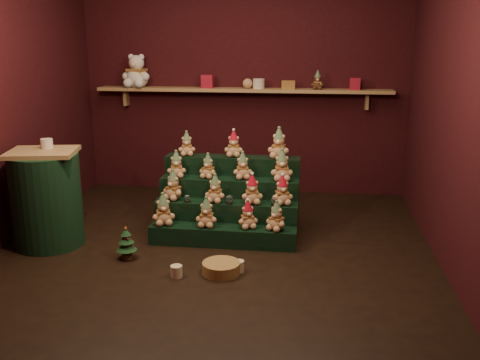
# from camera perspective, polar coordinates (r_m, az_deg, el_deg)

# --- Properties ---
(ground) EXTENTS (4.00, 4.00, 0.00)m
(ground) POSITION_cam_1_polar(r_m,az_deg,el_deg) (5.09, -2.52, -7.15)
(ground) COLOR black
(ground) RESTS_ON ground
(back_wall) EXTENTS (4.00, 0.10, 2.80)m
(back_wall) POSITION_cam_1_polar(r_m,az_deg,el_deg) (6.77, 0.44, 10.56)
(back_wall) COLOR black
(back_wall) RESTS_ON ground
(front_wall) EXTENTS (4.00, 0.10, 2.80)m
(front_wall) POSITION_cam_1_polar(r_m,az_deg,el_deg) (2.78, -10.31, 4.12)
(front_wall) COLOR black
(front_wall) RESTS_ON ground
(right_wall) EXTENTS (0.10, 4.00, 2.80)m
(right_wall) POSITION_cam_1_polar(r_m,az_deg,el_deg) (4.82, 22.25, 7.75)
(right_wall) COLOR black
(right_wall) RESTS_ON ground
(back_shelf) EXTENTS (3.60, 0.26, 0.24)m
(back_shelf) POSITION_cam_1_polar(r_m,az_deg,el_deg) (6.60, 0.25, 9.53)
(back_shelf) COLOR tan
(back_shelf) RESTS_ON ground
(riser_tier_front) EXTENTS (1.40, 0.22, 0.18)m
(riser_tier_front) POSITION_cam_1_polar(r_m,az_deg,el_deg) (5.11, -1.86, -5.97)
(riser_tier_front) COLOR black
(riser_tier_front) RESTS_ON ground
(riser_tier_midfront) EXTENTS (1.40, 0.22, 0.36)m
(riser_tier_midfront) POSITION_cam_1_polar(r_m,az_deg,el_deg) (5.28, -1.47, -4.22)
(riser_tier_midfront) COLOR black
(riser_tier_midfront) RESTS_ON ground
(riser_tier_midback) EXTENTS (1.40, 0.22, 0.54)m
(riser_tier_midback) POSITION_cam_1_polar(r_m,az_deg,el_deg) (5.46, -1.12, -2.58)
(riser_tier_midback) COLOR black
(riser_tier_midback) RESTS_ON ground
(riser_tier_back) EXTENTS (1.40, 0.22, 0.72)m
(riser_tier_back) POSITION_cam_1_polar(r_m,az_deg,el_deg) (5.64, -0.78, -1.05)
(riser_tier_back) COLOR black
(riser_tier_back) RESTS_ON ground
(teddy_0) EXTENTS (0.27, 0.26, 0.30)m
(teddy_0) POSITION_cam_1_polar(r_m,az_deg,el_deg) (5.15, -8.19, -3.11)
(teddy_0) COLOR tan
(teddy_0) RESTS_ON riser_tier_front
(teddy_1) EXTENTS (0.20, 0.18, 0.28)m
(teddy_1) POSITION_cam_1_polar(r_m,az_deg,el_deg) (5.05, -3.59, -3.46)
(teddy_1) COLOR tan
(teddy_1) RESTS_ON riser_tier_front
(teddy_2) EXTENTS (0.24, 0.23, 0.26)m
(teddy_2) POSITION_cam_1_polar(r_m,az_deg,el_deg) (5.01, 0.82, -3.70)
(teddy_2) COLOR tan
(teddy_2) RESTS_ON riser_tier_front
(teddy_3) EXTENTS (0.26, 0.25, 0.27)m
(teddy_3) POSITION_cam_1_polar(r_m,az_deg,el_deg) (4.96, 3.92, -3.85)
(teddy_3) COLOR tan
(teddy_3) RESTS_ON riser_tier_front
(teddy_4) EXTENTS (0.27, 0.25, 0.29)m
(teddy_4) POSITION_cam_1_polar(r_m,az_deg,el_deg) (5.31, -7.14, -0.54)
(teddy_4) COLOR tan
(teddy_4) RESTS_ON riser_tier_midfront
(teddy_5) EXTENTS (0.22, 0.20, 0.28)m
(teddy_5) POSITION_cam_1_polar(r_m,az_deg,el_deg) (5.19, -2.66, -0.91)
(teddy_5) COLOR tan
(teddy_5) RESTS_ON riser_tier_midfront
(teddy_6) EXTENTS (0.24, 0.22, 0.29)m
(teddy_6) POSITION_cam_1_polar(r_m,az_deg,el_deg) (5.14, 1.30, -1.01)
(teddy_6) COLOR tan
(teddy_6) RESTS_ON riser_tier_midfront
(teddy_7) EXTENTS (0.25, 0.23, 0.28)m
(teddy_7) POSITION_cam_1_polar(r_m,az_deg,el_deg) (5.13, 4.54, -1.09)
(teddy_7) COLOR tan
(teddy_7) RESTS_ON riser_tier_midfront
(teddy_8) EXTENTS (0.23, 0.21, 0.27)m
(teddy_8) POSITION_cam_1_polar(r_m,az_deg,el_deg) (5.44, -6.81, 1.67)
(teddy_8) COLOR tan
(teddy_8) RESTS_ON riser_tier_midback
(teddy_9) EXTENTS (0.21, 0.20, 0.25)m
(teddy_9) POSITION_cam_1_polar(r_m,az_deg,el_deg) (5.39, -3.43, 1.50)
(teddy_9) COLOR tan
(teddy_9) RESTS_ON riser_tier_midback
(teddy_10) EXTENTS (0.23, 0.21, 0.27)m
(teddy_10) POSITION_cam_1_polar(r_m,az_deg,el_deg) (5.35, 0.28, 1.55)
(teddy_10) COLOR tan
(teddy_10) RESTS_ON riser_tier_midback
(teddy_11) EXTENTS (0.24, 0.23, 0.31)m
(teddy_11) POSITION_cam_1_polar(r_m,az_deg,el_deg) (5.30, 4.49, 1.58)
(teddy_11) COLOR tan
(teddy_11) RESTS_ON riser_tier_midback
(teddy_12) EXTENTS (0.21, 0.19, 0.25)m
(teddy_12) POSITION_cam_1_polar(r_m,az_deg,el_deg) (5.61, -5.70, 3.87)
(teddy_12) COLOR tan
(teddy_12) RESTS_ON riser_tier_back
(teddy_13) EXTENTS (0.20, 0.18, 0.27)m
(teddy_13) POSITION_cam_1_polar(r_m,az_deg,el_deg) (5.53, -0.68, 3.89)
(teddy_13) COLOR tan
(teddy_13) RESTS_ON riser_tier_back
(teddy_14) EXTENTS (0.25, 0.23, 0.31)m
(teddy_14) POSITION_cam_1_polar(r_m,az_deg,el_deg) (5.47, 4.17, 3.94)
(teddy_14) COLOR tan
(teddy_14) RESTS_ON riser_tier_back
(snow_globe_a) EXTENTS (0.06, 0.06, 0.08)m
(snow_globe_a) POSITION_cam_1_polar(r_m,az_deg,el_deg) (5.23, -5.64, -1.97)
(snow_globe_a) COLOR black
(snow_globe_a) RESTS_ON riser_tier_midfront
(snow_globe_b) EXTENTS (0.07, 0.07, 0.09)m
(snow_globe_b) POSITION_cam_1_polar(r_m,az_deg,el_deg) (5.15, -1.14, -2.08)
(snow_globe_b) COLOR black
(snow_globe_b) RESTS_ON riser_tier_midfront
(snow_globe_c) EXTENTS (0.07, 0.07, 0.09)m
(snow_globe_c) POSITION_cam_1_polar(r_m,az_deg,el_deg) (5.10, 3.68, -2.28)
(snow_globe_c) COLOR black
(snow_globe_c) RESTS_ON riser_tier_midfront
(side_table) EXTENTS (0.69, 0.64, 0.92)m
(side_table) POSITION_cam_1_polar(r_m,az_deg,el_deg) (5.32, -19.93, -1.89)
(side_table) COLOR tan
(side_table) RESTS_ON ground
(table_ornament) EXTENTS (0.11, 0.11, 0.09)m
(table_ornament) POSITION_cam_1_polar(r_m,az_deg,el_deg) (5.30, -19.92, 3.69)
(table_ornament) COLOR beige
(table_ornament) RESTS_ON side_table
(mini_christmas_tree) EXTENTS (0.18, 0.18, 0.31)m
(mini_christmas_tree) POSITION_cam_1_polar(r_m,az_deg,el_deg) (4.88, -12.03, -6.55)
(mini_christmas_tree) COLOR #422C17
(mini_christmas_tree) RESTS_ON ground
(mug_left) EXTENTS (0.10, 0.10, 0.10)m
(mug_left) POSITION_cam_1_polar(r_m,az_deg,el_deg) (4.49, -6.80, -9.65)
(mug_left) COLOR beige
(mug_left) RESTS_ON ground
(mug_right) EXTENTS (0.10, 0.10, 0.10)m
(mug_right) POSITION_cam_1_polar(r_m,az_deg,el_deg) (4.56, -0.17, -9.19)
(mug_right) COLOR beige
(mug_right) RESTS_ON ground
(wicker_basket) EXTENTS (0.38, 0.38, 0.10)m
(wicker_basket) POSITION_cam_1_polar(r_m,az_deg,el_deg) (4.53, -2.02, -9.37)
(wicker_basket) COLOR #A88343
(wicker_basket) RESTS_ON ground
(white_bear) EXTENTS (0.41, 0.38, 0.51)m
(white_bear) POSITION_cam_1_polar(r_m,az_deg,el_deg) (6.84, -10.97, 11.81)
(white_bear) COLOR white
(white_bear) RESTS_ON back_shelf
(brown_bear) EXTENTS (0.15, 0.14, 0.21)m
(brown_bear) POSITION_cam_1_polar(r_m,az_deg,el_deg) (6.50, 8.27, 10.47)
(brown_bear) COLOR #492918
(brown_bear) RESTS_ON back_shelf
(gift_tin_red_a) EXTENTS (0.14, 0.14, 0.16)m
(gift_tin_red_a) POSITION_cam_1_polar(r_m,az_deg,el_deg) (6.64, -3.48, 10.45)
(gift_tin_red_a) COLOR #AF1B32
(gift_tin_red_a) RESTS_ON back_shelf
(gift_tin_cream) EXTENTS (0.14, 0.14, 0.12)m
(gift_tin_cream) POSITION_cam_1_polar(r_m,az_deg,el_deg) (6.55, 2.00, 10.24)
(gift_tin_cream) COLOR beige
(gift_tin_cream) RESTS_ON back_shelf
(gift_tin_red_b) EXTENTS (0.12, 0.12, 0.14)m
(gift_tin_red_b) POSITION_cam_1_polar(r_m,az_deg,el_deg) (6.53, 12.14, 10.00)
(gift_tin_red_b) COLOR #AF1B32
(gift_tin_red_b) RESTS_ON back_shelf
(shelf_plush_ball) EXTENTS (0.12, 0.12, 0.12)m
(shelf_plush_ball) POSITION_cam_1_polar(r_m,az_deg,el_deg) (6.56, 0.82, 10.25)
(shelf_plush_ball) COLOR tan
(shelf_plush_ball) RESTS_ON back_shelf
(scarf_gift_box) EXTENTS (0.16, 0.10, 0.10)m
(scarf_gift_box) POSITION_cam_1_polar(r_m,az_deg,el_deg) (6.52, 5.19, 10.08)
(scarf_gift_box) COLOR #C94C1C
(scarf_gift_box) RESTS_ON back_shelf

